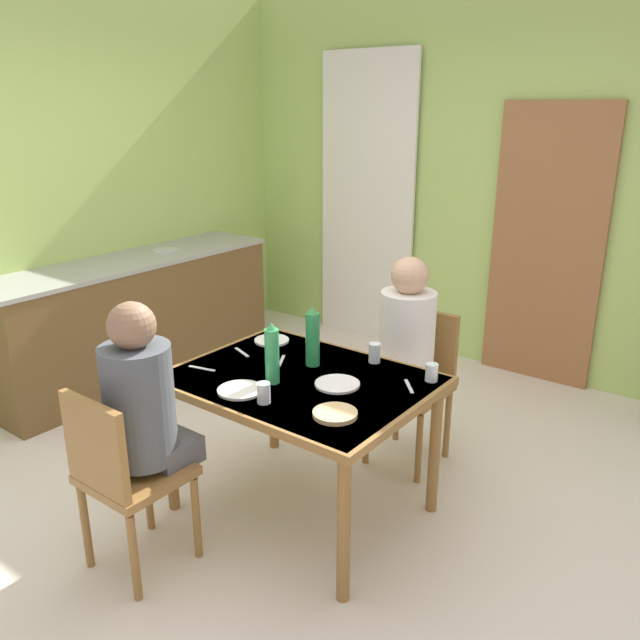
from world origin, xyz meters
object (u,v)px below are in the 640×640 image
at_px(kitchen_counter, 135,317).
at_px(chair_far_diner, 416,377).
at_px(person_near_diner, 142,400).
at_px(water_bottle_green_near, 313,338).
at_px(dining_table, 301,392).
at_px(person_far_diner, 406,337).
at_px(chair_near_diner, 122,472).
at_px(water_bottle_green_far, 272,354).

height_order(kitchen_counter, chair_far_diner, kitchen_counter).
bearing_deg(chair_far_diner, person_near_diner, 71.33).
xyz_separation_m(chair_far_diner, water_bottle_green_near, (-0.23, -0.66, 0.38)).
xyz_separation_m(dining_table, chair_far_diner, (0.18, 0.81, -0.16)).
relative_size(chair_far_diner, person_far_diner, 1.13).
bearing_deg(person_near_diner, chair_far_diner, 71.33).
bearing_deg(chair_far_diner, person_far_diner, 90.00).
xyz_separation_m(dining_table, water_bottle_green_near, (-0.05, 0.16, 0.22)).
xyz_separation_m(chair_near_diner, water_bottle_green_far, (0.25, 0.69, 0.38)).
relative_size(person_near_diner, water_bottle_green_near, 2.51).
height_order(dining_table, person_near_diner, person_near_diner).
xyz_separation_m(chair_near_diner, person_near_diner, (-0.00, 0.14, 0.28)).
distance_m(dining_table, chair_far_diner, 0.85).
height_order(chair_far_diner, water_bottle_green_near, water_bottle_green_near).
bearing_deg(chair_near_diner, water_bottle_green_far, 70.03).
relative_size(kitchen_counter, water_bottle_green_near, 7.40).
relative_size(chair_far_diner, person_near_diner, 1.13).
bearing_deg(person_far_diner, chair_far_diner, -90.00).
bearing_deg(water_bottle_green_far, chair_near_diner, -109.97).
bearing_deg(dining_table, chair_near_diner, -111.64).
bearing_deg(water_bottle_green_far, water_bottle_green_near, 85.87).
height_order(person_near_diner, person_far_diner, same).
bearing_deg(person_near_diner, person_far_diner, 69.60).
xyz_separation_m(person_near_diner, water_bottle_green_near, (0.27, 0.84, 0.10)).
distance_m(chair_far_diner, water_bottle_green_far, 1.04).
bearing_deg(dining_table, chair_far_diner, 77.46).
relative_size(chair_near_diner, person_near_diner, 1.13).
distance_m(water_bottle_green_near, water_bottle_green_far, 0.28).
xyz_separation_m(person_near_diner, water_bottle_green_far, (0.25, 0.55, 0.09)).
distance_m(chair_near_diner, water_bottle_green_far, 0.83).
relative_size(person_near_diner, person_far_diner, 1.00).
bearing_deg(water_bottle_green_near, dining_table, -71.88).
distance_m(kitchen_counter, person_near_diner, 2.23).
relative_size(person_near_diner, water_bottle_green_far, 2.58).
distance_m(chair_near_diner, person_far_diner, 1.60).
height_order(person_far_diner, water_bottle_green_far, person_far_diner).
height_order(dining_table, chair_far_diner, chair_far_diner).
height_order(chair_far_diner, person_far_diner, person_far_diner).
bearing_deg(kitchen_counter, chair_far_diner, 4.97).
bearing_deg(chair_near_diner, person_far_diner, 71.33).
xyz_separation_m(dining_table, person_near_diner, (-0.32, -0.68, 0.13)).
bearing_deg(dining_table, water_bottle_green_near, 108.12).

